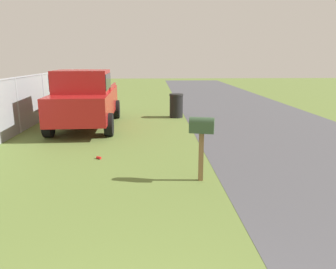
{
  "coord_description": "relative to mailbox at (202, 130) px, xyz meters",
  "views": [
    {
      "loc": [
        -1.27,
        -0.17,
        2.49
      ],
      "look_at": [
        3.78,
        -0.4,
        1.29
      ],
      "focal_mm": 34.49,
      "sensor_mm": 36.0,
      "label": 1
    }
  ],
  "objects": [
    {
      "name": "trash_bin",
      "position": [
        7.39,
        -0.0,
        -0.56
      ],
      "size": [
        0.59,
        0.59,
        1.01
      ],
      "color": "black",
      "rests_on": "ground"
    },
    {
      "name": "road_asphalt",
      "position": [
        0.96,
        -3.37,
        -1.07
      ],
      "size": [
        60.0,
        5.95,
        0.01
      ],
      "primitive_type": "cube",
      "color": "#47474C",
      "rests_on": "ground"
    },
    {
      "name": "fence_section",
      "position": [
        4.67,
        5.53,
        -0.06
      ],
      "size": [
        15.91,
        0.07,
        1.89
      ],
      "color": "#9EA3A8",
      "rests_on": "ground"
    },
    {
      "name": "mailbox",
      "position": [
        0.0,
        0.0,
        0.0
      ],
      "size": [
        0.32,
        0.53,
        1.34
      ],
      "rotation": [
        0.0,
        0.0,
        -0.25
      ],
      "color": "brown",
      "rests_on": "ground"
    },
    {
      "name": "pickup_truck",
      "position": [
        5.49,
        3.45,
        0.03
      ],
      "size": [
        5.02,
        2.34,
        2.09
      ],
      "rotation": [
        0.0,
        0.0,
        3.18
      ],
      "color": "maroon",
      "rests_on": "ground"
    },
    {
      "name": "litter_can_far_scatter",
      "position": [
        1.57,
        2.37,
        -1.04
      ],
      "size": [
        0.12,
        0.14,
        0.07
      ],
      "primitive_type": "cylinder",
      "rotation": [
        0.0,
        1.57,
        4.17
      ],
      "color": "red",
      "rests_on": "ground"
    }
  ]
}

